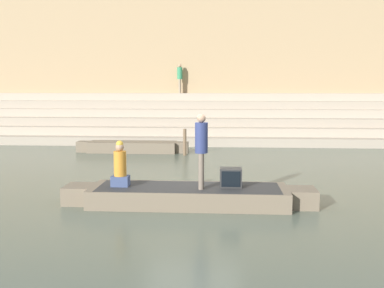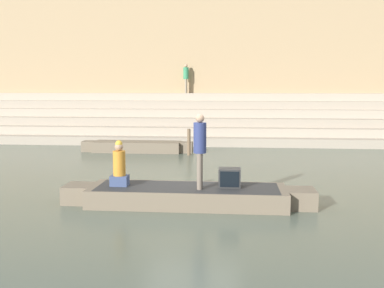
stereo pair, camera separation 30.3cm
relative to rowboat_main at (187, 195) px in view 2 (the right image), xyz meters
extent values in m
plane|color=#566051|center=(0.05, 0.78, -0.24)|extent=(120.00, 120.00, 0.00)
cube|color=tan|center=(0.05, 12.84, -0.03)|extent=(36.00, 4.55, 0.42)
cube|color=#B2A28D|center=(0.05, 13.22, 0.39)|extent=(36.00, 3.79, 0.42)
cube|color=tan|center=(0.05, 13.60, 0.80)|extent=(36.00, 3.03, 0.42)
cube|color=#B2A28D|center=(0.05, 13.98, 1.22)|extent=(36.00, 2.27, 0.42)
cube|color=tan|center=(0.05, 14.36, 1.63)|extent=(36.00, 1.52, 0.42)
cube|color=#B2A28D|center=(0.05, 14.74, 2.05)|extent=(36.00, 0.76, 0.42)
cube|color=tan|center=(0.05, 15.72, 4.48)|extent=(34.20, 1.20, 9.44)
cube|color=brown|center=(0.05, 15.10, 0.06)|extent=(34.20, 0.12, 0.60)
cube|color=#756651|center=(0.00, 0.00, -0.02)|extent=(4.79, 1.43, 0.45)
cube|color=#2D2D2D|center=(0.00, 0.00, 0.18)|extent=(4.40, 1.33, 0.05)
cube|color=#756651|center=(2.73, 0.00, -0.02)|extent=(0.67, 0.79, 0.45)
cube|color=#756651|center=(-2.73, 0.00, -0.02)|extent=(0.67, 0.79, 0.45)
cylinder|color=olive|center=(-0.72, 0.81, 0.11)|extent=(2.48, 0.04, 0.04)
cylinder|color=#756656|center=(0.32, -0.08, 0.64)|extent=(0.13, 0.13, 0.86)
cylinder|color=#756656|center=(0.32, -0.25, 0.64)|extent=(0.13, 0.13, 0.86)
cylinder|color=navy|center=(0.32, -0.16, 1.43)|extent=(0.30, 0.30, 0.72)
sphere|color=tan|center=(0.32, -0.16, 1.90)|extent=(0.21, 0.21, 0.21)
cube|color=#3D4C75|center=(-1.68, -0.01, 0.33)|extent=(0.43, 0.33, 0.25)
cylinder|color=orange|center=(-1.68, -0.01, 0.77)|extent=(0.30, 0.30, 0.61)
sphere|color=tan|center=(-1.68, -0.01, 1.18)|extent=(0.21, 0.21, 0.21)
sphere|color=gold|center=(-1.68, -0.01, 1.25)|extent=(0.17, 0.17, 0.17)
cube|color=#2D2D2D|center=(1.02, 0.10, 0.44)|extent=(0.53, 0.41, 0.46)
cube|color=black|center=(1.02, -0.10, 0.44)|extent=(0.45, 0.02, 0.38)
cube|color=#756651|center=(-3.14, 8.69, -0.01)|extent=(3.83, 1.05, 0.46)
cube|color=beige|center=(-3.14, 8.69, 0.20)|extent=(3.53, 0.95, 0.05)
cube|color=#756651|center=(-0.95, 8.69, -0.01)|extent=(0.54, 0.58, 0.46)
cube|color=#756651|center=(-5.32, 8.69, -0.01)|extent=(0.54, 0.58, 0.46)
cylinder|color=brown|center=(-0.76, 7.92, 0.32)|extent=(0.14, 0.14, 1.11)
cylinder|color=gray|center=(-1.61, 14.82, 2.65)|extent=(0.13, 0.13, 0.79)
cylinder|color=gray|center=(-1.61, 14.66, 2.65)|extent=(0.13, 0.13, 0.79)
cylinder|color=#338456|center=(-1.61, 14.74, 3.37)|extent=(0.30, 0.30, 0.66)
sphere|color=tan|center=(-1.61, 14.74, 3.79)|extent=(0.19, 0.19, 0.19)
camera|label=1|loc=(0.81, -10.66, 2.64)|focal=42.00mm
camera|label=2|loc=(1.11, -10.64, 2.64)|focal=42.00mm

